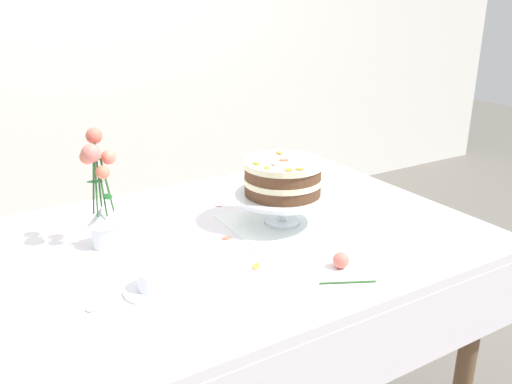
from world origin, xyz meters
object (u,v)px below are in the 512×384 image
teacup (152,284)px  dining_table (242,264)px  cake_stand (282,199)px  fallen_rose (341,261)px  flower_vase (101,202)px  layer_cake (283,177)px

teacup → dining_table: bearing=25.3°
dining_table → cake_stand: bearing=5.4°
dining_table → fallen_rose: size_ratio=11.03×
cake_stand → teacup: 0.52m
dining_table → cake_stand: size_ratio=4.83×
fallen_rose → flower_vase: bearing=137.5°
cake_stand → fallen_rose: size_ratio=2.29×
layer_cake → teacup: bearing=-160.5°
cake_stand → fallen_rose: (-0.03, -0.32, -0.06)m
cake_stand → layer_cake: (-0.00, -0.00, 0.07)m
dining_table → cake_stand: 0.23m
layer_cake → teacup: layer_cake is taller
layer_cake → flower_vase: 0.52m
dining_table → flower_vase: flower_vase is taller
cake_stand → dining_table: bearing=-174.6°
dining_table → layer_cake: bearing=5.3°
flower_vase → teacup: flower_vase is taller
teacup → fallen_rose: bearing=-17.5°
dining_table → layer_cake: 0.29m
cake_stand → teacup: cake_stand is taller
cake_stand → fallen_rose: 0.32m
dining_table → teacup: size_ratio=10.42×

